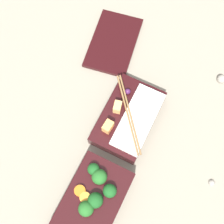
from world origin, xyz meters
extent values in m
plane|color=gray|center=(0.00, 0.00, 0.00)|extent=(3.00, 3.00, 0.00)
cube|color=black|center=(-0.11, 0.01, 0.02)|extent=(0.21, 0.14, 0.04)
sphere|color=#19511E|center=(-0.04, 0.04, 0.05)|extent=(0.03, 0.03, 0.03)
sphere|color=#19511E|center=(-0.10, 0.00, 0.05)|extent=(0.04, 0.04, 0.04)
sphere|color=#236023|center=(-0.05, 0.02, 0.05)|extent=(0.04, 0.04, 0.04)
sphere|color=#236023|center=(-0.13, 0.01, 0.05)|extent=(0.04, 0.04, 0.04)
sphere|color=#19511E|center=(-0.07, -0.02, 0.05)|extent=(0.03, 0.03, 0.03)
cylinder|color=orange|center=(-0.11, 0.03, 0.05)|extent=(0.04, 0.04, 0.01)
cylinder|color=orange|center=(-0.10, 0.04, 0.05)|extent=(0.04, 0.04, 0.01)
cube|color=black|center=(0.13, 0.02, 0.02)|extent=(0.21, 0.14, 0.04)
cube|color=white|center=(0.13, -0.01, 0.05)|extent=(0.19, 0.08, 0.01)
cube|color=#F4A356|center=(0.08, 0.06, 0.06)|extent=(0.03, 0.02, 0.03)
cube|color=#EAB266|center=(0.14, 0.06, 0.06)|extent=(0.03, 0.03, 0.03)
sphere|color=#4C1E4C|center=(0.19, 0.05, 0.05)|extent=(0.02, 0.02, 0.02)
cylinder|color=olive|center=(0.13, 0.02, 0.06)|extent=(0.18, 0.15, 0.01)
cylinder|color=olive|center=(0.13, 0.03, 0.06)|extent=(0.18, 0.15, 0.01)
cube|color=black|center=(0.34, 0.17, 0.01)|extent=(0.23, 0.17, 0.01)
sphere|color=gray|center=(0.37, -0.17, 0.01)|extent=(0.03, 0.03, 0.03)
sphere|color=gray|center=(0.07, -0.25, 0.00)|extent=(0.02, 0.02, 0.02)
camera|label=1|loc=(-0.14, -0.06, 0.83)|focal=50.00mm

